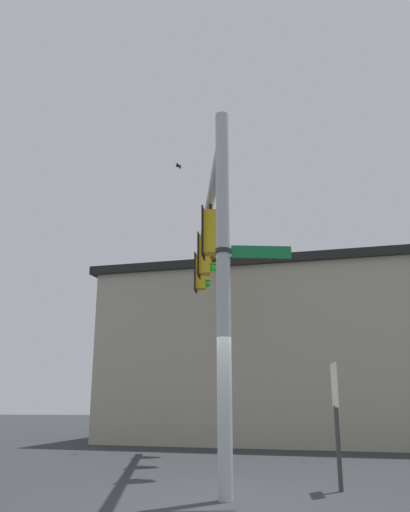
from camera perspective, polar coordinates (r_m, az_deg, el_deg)
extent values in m
plane|color=#2D3033|center=(8.75, 2.28, -25.46)|extent=(80.00, 80.00, 0.00)
cylinder|color=#ADB2B7|center=(8.80, 2.06, -3.62)|extent=(0.24, 0.24, 6.65)
cylinder|color=#ADB2B7|center=(13.45, 0.27, 4.42)|extent=(8.01, 1.63, 0.20)
cylinder|color=black|center=(12.36, 0.61, 5.31)|extent=(0.08, 0.08, 0.18)
cube|color=gold|center=(12.16, 0.62, 2.59)|extent=(0.36, 0.30, 1.05)
sphere|color=#590F0F|center=(12.26, 1.49, 4.18)|extent=(0.22, 0.22, 0.22)
cube|color=gold|center=(12.29, 1.58, 4.62)|extent=(0.24, 0.20, 0.03)
sphere|color=brown|center=(12.14, 1.50, 2.63)|extent=(0.22, 0.22, 0.22)
cube|color=gold|center=(12.17, 1.59, 3.07)|extent=(0.24, 0.20, 0.03)
sphere|color=#1EE533|center=(12.04, 1.51, 1.04)|extent=(0.22, 0.22, 0.22)
cube|color=gold|center=(12.07, 1.60, 1.50)|extent=(0.24, 0.20, 0.03)
cube|color=black|center=(12.18, -0.18, 2.57)|extent=(0.54, 0.03, 1.22)
cylinder|color=black|center=(14.26, 0.02, 2.45)|extent=(0.08, 0.08, 0.18)
cube|color=gold|center=(14.09, 0.02, 0.06)|extent=(0.36, 0.30, 1.05)
sphere|color=#590F0F|center=(14.17, 0.78, 1.45)|extent=(0.22, 0.22, 0.22)
cube|color=gold|center=(14.19, 0.86, 1.84)|extent=(0.24, 0.20, 0.03)
sphere|color=brown|center=(14.07, 0.78, 0.09)|extent=(0.22, 0.22, 0.22)
cube|color=gold|center=(14.09, 0.86, 0.48)|extent=(0.24, 0.20, 0.03)
sphere|color=#1EE533|center=(13.98, 0.79, -1.29)|extent=(0.22, 0.22, 0.22)
cube|color=gold|center=(14.00, 0.87, -0.90)|extent=(0.24, 0.20, 0.03)
cube|color=black|center=(14.11, -0.67, 0.04)|extent=(0.54, 0.03, 1.22)
cylinder|color=black|center=(16.19, -0.43, 0.26)|extent=(0.08, 0.08, 0.18)
cube|color=gold|center=(16.04, -0.43, -1.85)|extent=(0.36, 0.30, 1.05)
sphere|color=#590F0F|center=(16.10, 0.24, -0.63)|extent=(0.22, 0.22, 0.22)
cube|color=gold|center=(16.12, 0.31, -0.28)|extent=(0.24, 0.20, 0.03)
sphere|color=brown|center=(16.01, 0.24, -1.84)|extent=(0.22, 0.22, 0.22)
cube|color=gold|center=(16.04, 0.31, -1.49)|extent=(0.24, 0.20, 0.03)
sphere|color=#1EE533|center=(15.94, 0.24, -3.06)|extent=(0.22, 0.22, 0.22)
cube|color=gold|center=(15.96, 0.31, -2.71)|extent=(0.24, 0.20, 0.03)
cube|color=black|center=(16.06, -1.03, -1.87)|extent=(0.54, 0.03, 1.22)
cube|color=#147238|center=(9.05, 6.24, 0.44)|extent=(0.22, 1.05, 0.22)
cube|color=white|center=(9.05, 6.22, 0.44)|extent=(0.20, 1.04, 0.04)
cylinder|color=#262626|center=(8.96, 2.01, 0.51)|extent=(0.28, 0.28, 0.08)
ellipsoid|color=black|center=(19.19, -2.95, 9.91)|extent=(0.15, 0.23, 0.07)
cube|color=black|center=(19.21, -2.92, 9.91)|extent=(0.29, 0.16, 0.09)
cube|color=black|center=(19.17, -2.98, 9.96)|extent=(0.29, 0.16, 0.10)
cube|color=#A89E89|center=(20.89, 9.90, -11.30)|extent=(9.80, 14.36, 5.89)
cube|color=maroon|center=(25.16, 10.82, -11.24)|extent=(2.75, 12.02, 0.30)
cube|color=black|center=(21.33, 9.52, -2.98)|extent=(10.20, 14.93, 0.30)
cylinder|color=#4C3823|center=(22.25, 4.16, -14.79)|extent=(0.39, 0.39, 3.51)
sphere|color=#1E4C23|center=(22.54, 4.00, -6.22)|extent=(4.59, 4.59, 4.59)
cylinder|color=#333333|center=(9.74, 14.54, -19.83)|extent=(0.08, 0.08, 1.40)
cube|color=silver|center=(9.71, 14.11, -13.66)|extent=(0.60, 0.04, 0.76)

